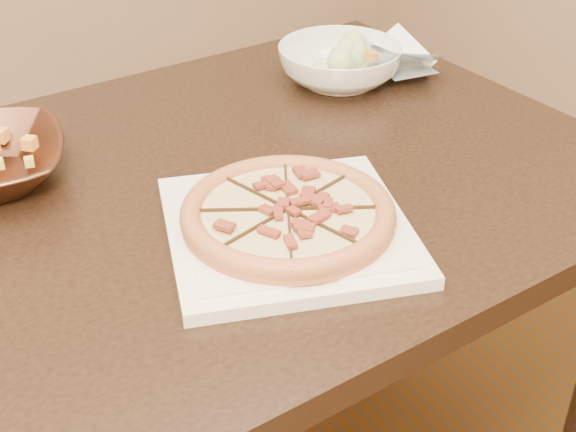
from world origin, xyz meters
The scene contains 6 objects.
dining_table centered at (0.16, 0.06, 0.64)m, with size 1.35×0.91×0.75m.
plate centered at (0.24, -0.11, 0.76)m, with size 0.38×0.38×0.02m.
pizza centered at (0.24, -0.11, 0.78)m, with size 0.27×0.27×0.03m.
salad_bowl centered at (0.57, 0.26, 0.78)m, with size 0.22×0.22×0.07m, color white.
salad centered at (0.57, 0.26, 0.84)m, with size 0.08×0.12×0.04m.
cling_film centered at (0.69, 0.24, 0.78)m, with size 0.16×0.13×0.05m, color white, non-canonical shape.
Camera 1 is at (-0.20, -0.83, 1.33)m, focal length 50.00 mm.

